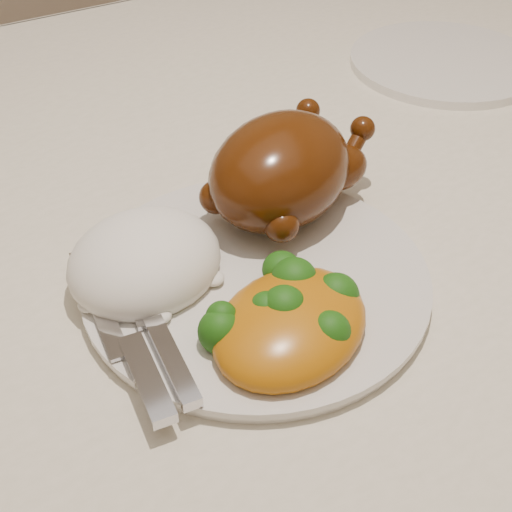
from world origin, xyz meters
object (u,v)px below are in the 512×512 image
dinner_plate (256,280)px  side_plate (445,62)px  roast_chicken (283,168)px  dining_table (188,277)px

dinner_plate → side_plate: dinner_plate is taller
roast_chicken → dining_table: bearing=104.2°
dining_table → dinner_plate: 0.18m
roast_chicken → side_plate: bearing=2.1°
dinner_plate → side_plate: (0.42, 0.23, -0.00)m
roast_chicken → dinner_plate: bearing=-159.1°
dining_table → side_plate: (0.42, 0.09, 0.11)m
side_plate → roast_chicken: 0.40m
side_plate → roast_chicken: roast_chicken is taller
dinner_plate → roast_chicken: bearing=44.4°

